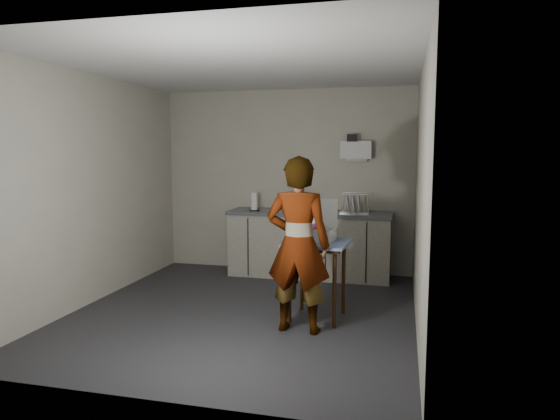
% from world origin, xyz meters
% --- Properties ---
extents(ground, '(4.00, 4.00, 0.00)m').
position_xyz_m(ground, '(0.00, 0.00, 0.00)').
color(ground, '#2A2A2F').
rests_on(ground, ground).
extents(wall_back, '(3.60, 0.02, 2.60)m').
position_xyz_m(wall_back, '(0.00, 1.99, 1.30)').
color(wall_back, beige).
rests_on(wall_back, ground).
extents(wall_right, '(0.02, 4.00, 2.60)m').
position_xyz_m(wall_right, '(1.79, 0.00, 1.30)').
color(wall_right, beige).
rests_on(wall_right, ground).
extents(wall_left, '(0.02, 4.00, 2.60)m').
position_xyz_m(wall_left, '(-1.79, 0.00, 1.30)').
color(wall_left, beige).
rests_on(wall_left, ground).
extents(ceiling, '(3.60, 4.00, 0.01)m').
position_xyz_m(ceiling, '(0.00, 0.00, 2.60)').
color(ceiling, white).
rests_on(ceiling, wall_back).
extents(kitchen_counter, '(2.24, 0.62, 0.91)m').
position_xyz_m(kitchen_counter, '(0.40, 1.70, 0.43)').
color(kitchen_counter, black).
rests_on(kitchen_counter, ground).
extents(wall_shelf, '(0.42, 0.18, 0.37)m').
position_xyz_m(wall_shelf, '(1.00, 1.92, 1.75)').
color(wall_shelf, white).
rests_on(wall_shelf, ground).
extents(side_table, '(0.67, 0.67, 0.81)m').
position_xyz_m(side_table, '(0.80, -0.01, 0.71)').
color(side_table, '#32200B').
rests_on(side_table, ground).
extents(standing_man, '(0.63, 0.42, 1.69)m').
position_xyz_m(standing_man, '(0.68, -0.42, 0.85)').
color(standing_man, '#B2A593').
rests_on(standing_man, ground).
extents(soap_bottle, '(0.18, 0.18, 0.33)m').
position_xyz_m(soap_bottle, '(0.25, 1.66, 1.07)').
color(soap_bottle, black).
rests_on(soap_bottle, kitchen_counter).
extents(soda_can, '(0.06, 0.06, 0.11)m').
position_xyz_m(soda_can, '(0.34, 1.69, 0.97)').
color(soda_can, red).
rests_on(soda_can, kitchen_counter).
extents(dark_bottle, '(0.07, 0.07, 0.23)m').
position_xyz_m(dark_bottle, '(0.21, 1.68, 1.02)').
color(dark_bottle, black).
rests_on(dark_bottle, kitchen_counter).
extents(paper_towel, '(0.14, 0.14, 0.25)m').
position_xyz_m(paper_towel, '(-0.36, 1.60, 1.03)').
color(paper_towel, black).
rests_on(paper_towel, kitchen_counter).
extents(dish_rack, '(0.38, 0.28, 0.27)m').
position_xyz_m(dish_rack, '(1.01, 1.71, 0.97)').
color(dish_rack, silver).
rests_on(dish_rack, kitchen_counter).
extents(bakery_box, '(0.34, 0.35, 0.42)m').
position_xyz_m(bakery_box, '(0.81, 0.06, 0.91)').
color(bakery_box, white).
rests_on(bakery_box, side_table).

